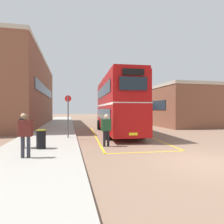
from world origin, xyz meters
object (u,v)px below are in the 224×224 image
litter_bin (41,139)px  bus_stop_sign (68,112)px  pedestrian_boarding (106,128)px  single_deck_bus (109,112)px  pedestrian_waiting_far (25,132)px  pedestrian_waiting_near (23,128)px  double_decker_bus (117,104)px

litter_bin → bus_stop_sign: (1.29, 3.48, 1.26)m
pedestrian_boarding → single_deck_bus: bearing=77.7°
pedestrian_boarding → pedestrian_waiting_far: (-3.74, -2.33, 0.11)m
single_deck_bus → pedestrian_boarding: 24.94m
pedestrian_waiting_far → litter_bin: bearing=78.9°
pedestrian_waiting_near → bus_stop_sign: (2.20, 3.13, 0.72)m
single_deck_bus → bus_stop_sign: 22.67m
pedestrian_boarding → litter_bin: (-3.39, -0.54, -0.45)m
pedestrian_boarding → litter_bin: 3.46m
pedestrian_waiting_far → pedestrian_waiting_near: bearing=104.8°
pedestrian_boarding → bus_stop_sign: bearing=125.5°
litter_bin → single_deck_bus: bearing=70.8°
double_decker_bus → litter_bin: bearing=-131.4°
pedestrian_boarding → litter_bin: bearing=-171.0°
pedestrian_waiting_far → bus_stop_sign: 5.56m
pedestrian_waiting_near → litter_bin: (0.91, -0.35, -0.54)m
double_decker_bus → pedestrian_waiting_far: double_decker_bus is taller
pedestrian_waiting_far → litter_bin: size_ratio=1.88×
pedestrian_waiting_far → pedestrian_boarding: bearing=31.9°
pedestrian_waiting_near → pedestrian_waiting_far: pedestrian_waiting_far is taller
pedestrian_boarding → pedestrian_waiting_near: (-4.30, -0.19, 0.10)m
single_deck_bus → pedestrian_boarding: single_deck_bus is taller
double_decker_bus → single_deck_bus: size_ratio=1.09×
pedestrian_waiting_near → pedestrian_boarding: bearing=2.5°
litter_bin → double_decker_bus: bearing=48.6°
single_deck_bus → pedestrian_waiting_near: single_deck_bus is taller
single_deck_bus → pedestrian_waiting_far: size_ratio=5.70×
double_decker_bus → pedestrian_waiting_far: (-5.72, -7.89, -1.35)m
double_decker_bus → bus_stop_sign: 4.90m
bus_stop_sign → pedestrian_boarding: bearing=-54.5°
double_decker_bus → pedestrian_waiting_near: bearing=-137.5°
single_deck_bus → pedestrian_waiting_far: (-9.03, -26.69, -0.48)m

